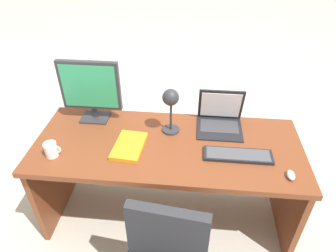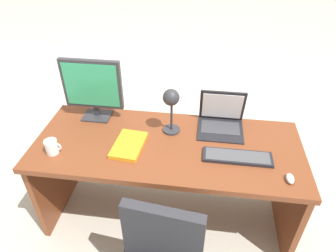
# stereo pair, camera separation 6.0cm
# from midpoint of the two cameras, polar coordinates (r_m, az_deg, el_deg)

# --- Properties ---
(ground) EXTENTS (12.00, 12.00, 0.00)m
(ground) POSITION_cam_midpoint_polar(r_m,az_deg,el_deg) (3.66, 1.78, 2.59)
(ground) COLOR #B7B2A3
(desk) EXTENTS (1.79, 0.73, 0.74)m
(desk) POSITION_cam_midpoint_polar(r_m,az_deg,el_deg) (2.19, -0.77, -6.69)
(desk) COLOR brown
(desk) RESTS_ON ground
(monitor) EXTENTS (0.43, 0.16, 0.46)m
(monitor) POSITION_cam_midpoint_polar(r_m,az_deg,el_deg) (2.20, -15.24, 6.94)
(monitor) COLOR #2D2D33
(monitor) RESTS_ON desk
(laptop) EXTENTS (0.32, 0.29, 0.27)m
(laptop) POSITION_cam_midpoint_polar(r_m,az_deg,el_deg) (2.17, 9.02, 2.06)
(laptop) COLOR black
(laptop) RESTS_ON desk
(keyboard) EXTENTS (0.43, 0.13, 0.02)m
(keyboard) POSITION_cam_midpoint_polar(r_m,az_deg,el_deg) (1.96, 12.20, -5.41)
(keyboard) COLOR black
(keyboard) RESTS_ON desk
(mouse) EXTENTS (0.05, 0.08, 0.04)m
(mouse) POSITION_cam_midpoint_polar(r_m,az_deg,el_deg) (1.91, 21.34, -8.65)
(mouse) COLOR silver
(mouse) RESTS_ON desk
(desk_lamp) EXTENTS (0.12, 0.14, 0.35)m
(desk_lamp) POSITION_cam_midpoint_polar(r_m,az_deg,el_deg) (1.97, -0.37, 4.41)
(desk_lamp) COLOR #2D2D33
(desk_lamp) RESTS_ON desk
(book) EXTENTS (0.21, 0.30, 0.03)m
(book) POSITION_cam_midpoint_polar(r_m,az_deg,el_deg) (2.00, -8.20, -3.75)
(book) COLOR orange
(book) RESTS_ON desk
(coffee_mug) EXTENTS (0.11, 0.08, 0.10)m
(coffee_mug) POSITION_cam_midpoint_polar(r_m,az_deg,el_deg) (2.04, -21.96, -4.16)
(coffee_mug) COLOR white
(coffee_mug) RESTS_ON desk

